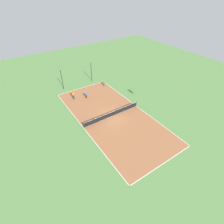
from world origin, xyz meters
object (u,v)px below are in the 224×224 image
object	(u,v)px
player_far_green	(104,83)
tennis_ball_midcourt	(174,136)
bench	(131,91)
tennis_ball_far_baseline	(98,101)
tennis_ball_left_sideline	(115,128)
player_near_blue	(86,94)
tennis_net	(112,114)
fence_post_back_left	(62,80)
fence_post_back_right	(91,72)
player_center_orange	(73,94)

from	to	relation	value
player_far_green	tennis_ball_midcourt	distance (m)	19.34
bench	tennis_ball_far_baseline	xyz separation A→B (m)	(-7.36, 1.05, -0.33)
tennis_ball_far_baseline	tennis_ball_left_sideline	world-z (taller)	same
player_far_green	player_near_blue	bearing A→B (deg)	-154.71
bench	tennis_ball_midcourt	xyz separation A→B (m)	(-2.64, -13.72, -0.33)
tennis_net	player_near_blue	world-z (taller)	player_near_blue
tennis_net	tennis_ball_left_sideline	world-z (taller)	tennis_net
bench	tennis_ball_left_sideline	xyz separation A→B (m)	(-9.11, -7.22, -0.33)
fence_post_back_left	tennis_ball_left_sideline	bearing A→B (deg)	-82.46
bench	tennis_ball_far_baseline	world-z (taller)	bench
tennis_net	tennis_ball_midcourt	world-z (taller)	tennis_net
fence_post_back_right	fence_post_back_left	bearing A→B (deg)	180.00
player_far_green	bench	bearing A→B (deg)	-56.71
tennis_ball_left_sideline	fence_post_back_left	world-z (taller)	fence_post_back_left
tennis_net	bench	world-z (taller)	tennis_net
tennis_ball_far_baseline	tennis_ball_midcourt	world-z (taller)	same
player_center_orange	player_far_green	world-z (taller)	player_center_orange
tennis_ball_midcourt	fence_post_back_left	bearing A→B (deg)	110.63
bench	tennis_ball_left_sideline	world-z (taller)	bench
bench	tennis_ball_midcourt	distance (m)	13.97
player_near_blue	tennis_ball_midcourt	bearing A→B (deg)	-150.68
tennis_net	bench	bearing A→B (deg)	29.39
bench	tennis_net	bearing A→B (deg)	119.39
tennis_ball_midcourt	bench	bearing A→B (deg)	79.10
tennis_ball_left_sideline	fence_post_back_right	xyz separation A→B (m)	(4.76, 16.48, 2.12)
player_center_orange	tennis_ball_left_sideline	size ratio (longest dim) A/B	26.77
tennis_ball_far_baseline	fence_post_back_right	size ratio (longest dim) A/B	0.02
tennis_net	fence_post_back_left	distance (m)	14.20
player_far_green	fence_post_back_left	distance (m)	8.95
bench	tennis_ball_midcourt	size ratio (longest dim) A/B	20.69
player_far_green	fence_post_back_right	bearing A→B (deg)	110.11
tennis_net	fence_post_back_left	world-z (taller)	fence_post_back_left
player_far_green	tennis_ball_left_sideline	distance (m)	14.12
tennis_ball_midcourt	fence_post_back_right	distance (m)	23.14
tennis_net	bench	xyz separation A→B (m)	(7.82, 4.40, -0.15)
player_center_orange	tennis_ball_midcourt	bearing A→B (deg)	80.37
player_near_blue	tennis_ball_far_baseline	distance (m)	2.83
player_near_blue	fence_post_back_left	bearing A→B (deg)	31.78
tennis_net	player_near_blue	xyz separation A→B (m)	(-1.02, 7.74, 0.30)
tennis_ball_midcourt	player_near_blue	bearing A→B (deg)	109.98
bench	fence_post_back_left	distance (m)	14.71
player_near_blue	tennis_ball_midcourt	distance (m)	18.16
fence_post_back_left	fence_post_back_right	world-z (taller)	same
tennis_ball_left_sideline	tennis_ball_midcourt	bearing A→B (deg)	-45.13
player_center_orange	tennis_ball_far_baseline	bearing A→B (deg)	104.10
bench	player_near_blue	size ratio (longest dim) A/B	0.98
bench	tennis_ball_far_baseline	distance (m)	7.44
tennis_net	fence_post_back_right	xyz separation A→B (m)	(3.47, 13.67, 1.65)
tennis_net	player_near_blue	distance (m)	7.81
tennis_net	fence_post_back_right	bearing A→B (deg)	75.75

